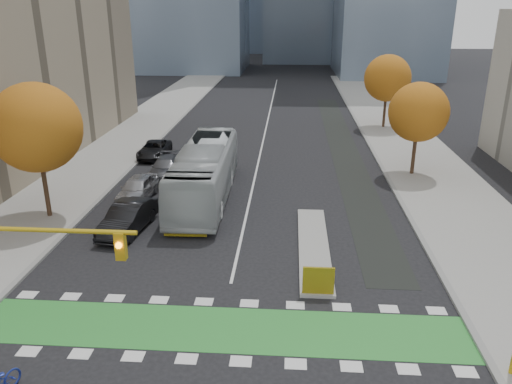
# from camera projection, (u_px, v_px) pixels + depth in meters

# --- Properties ---
(ground) EXTENTS (300.00, 300.00, 0.00)m
(ground) POSITION_uv_depth(u_px,v_px,m) (215.00, 353.00, 18.62)
(ground) COLOR black
(ground) RESTS_ON ground
(sidewalk_west) EXTENTS (7.00, 120.00, 0.15)m
(sidewalk_west) POSITION_uv_depth(u_px,v_px,m) (79.00, 175.00, 38.18)
(sidewalk_west) COLOR gray
(sidewalk_west) RESTS_ON ground
(sidewalk_east) EXTENTS (7.00, 120.00, 0.15)m
(sidewalk_east) POSITION_uv_depth(u_px,v_px,m) (438.00, 183.00, 36.41)
(sidewalk_east) COLOR gray
(sidewalk_east) RESTS_ON ground
(curb_west) EXTENTS (0.30, 120.00, 0.16)m
(curb_west) POSITION_uv_depth(u_px,v_px,m) (124.00, 176.00, 37.95)
(curb_west) COLOR gray
(curb_west) RESTS_ON ground
(curb_east) EXTENTS (0.30, 120.00, 0.16)m
(curb_east) POSITION_uv_depth(u_px,v_px,m) (390.00, 182.00, 36.64)
(curb_east) COLOR gray
(curb_east) RESTS_ON ground
(bike_crossing) EXTENTS (20.00, 3.00, 0.01)m
(bike_crossing) POSITION_uv_depth(u_px,v_px,m) (221.00, 329.00, 20.02)
(bike_crossing) COLOR #2C8832
(bike_crossing) RESTS_ON ground
(centre_line) EXTENTS (0.15, 70.00, 0.01)m
(centre_line) POSITION_uv_depth(u_px,v_px,m) (267.00, 122.00, 56.02)
(centre_line) COLOR silver
(centre_line) RESTS_ON ground
(bike_lane_paint) EXTENTS (2.50, 50.00, 0.01)m
(bike_lane_paint) POSITION_uv_depth(u_px,v_px,m) (343.00, 147.00, 46.18)
(bike_lane_paint) COLOR black
(bike_lane_paint) RESTS_ON ground
(median_island) EXTENTS (1.60, 10.00, 0.16)m
(median_island) POSITION_uv_depth(u_px,v_px,m) (314.00, 246.00, 26.74)
(median_island) COLOR gray
(median_island) RESTS_ON ground
(hazard_board) EXTENTS (1.40, 0.12, 1.30)m
(hazard_board) POSITION_uv_depth(u_px,v_px,m) (318.00, 281.00, 22.00)
(hazard_board) COLOR yellow
(hazard_board) RESTS_ON median_island
(tree_west) EXTENTS (5.20, 5.20, 8.22)m
(tree_west) POSITION_uv_depth(u_px,v_px,m) (36.00, 128.00, 28.67)
(tree_west) COLOR #332114
(tree_west) RESTS_ON ground
(tree_east_near) EXTENTS (4.40, 4.40, 7.08)m
(tree_east_near) POSITION_uv_depth(u_px,v_px,m) (419.00, 112.00, 36.71)
(tree_east_near) COLOR #332114
(tree_east_near) RESTS_ON ground
(tree_east_far) EXTENTS (4.80, 4.80, 7.65)m
(tree_east_far) POSITION_uv_depth(u_px,v_px,m) (387.00, 78.00, 51.51)
(tree_east_far) COLOR #332114
(tree_east_far) RESTS_ON ground
(bus) EXTENTS (3.29, 13.27, 3.68)m
(bus) POSITION_uv_depth(u_px,v_px,m) (205.00, 172.00, 33.13)
(bus) COLOR #B8BEC0
(bus) RESTS_ON ground
(parked_car_a) EXTENTS (2.20, 4.74, 1.57)m
(parked_car_a) POSITION_uv_depth(u_px,v_px,m) (137.00, 188.00, 33.25)
(parked_car_a) COLOR #A5A6AA
(parked_car_a) RESTS_ON ground
(parked_car_b) EXTENTS (2.38, 5.20, 1.65)m
(parked_car_b) POSITION_uv_depth(u_px,v_px,m) (128.00, 218.00, 28.50)
(parked_car_b) COLOR black
(parked_car_b) RESTS_ON ground
(parked_car_c) EXTENTS (2.07, 4.90, 1.41)m
(parked_car_c) POSITION_uv_depth(u_px,v_px,m) (166.00, 167.00, 37.91)
(parked_car_c) COLOR #515256
(parked_car_c) RESTS_ON ground
(parked_car_d) EXTENTS (2.34, 4.93, 1.36)m
(parked_car_d) POSITION_uv_depth(u_px,v_px,m) (154.00, 149.00, 42.74)
(parked_car_d) COLOR black
(parked_car_d) RESTS_ON ground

